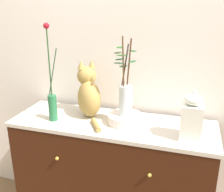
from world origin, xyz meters
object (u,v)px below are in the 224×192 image
(sideboard, at_px, (112,178))
(cat_sitting, at_px, (89,94))
(vase_slim_green, at_px, (52,100))
(jar_lidded_porcelain, at_px, (192,118))
(bowl_porcelain, at_px, (125,119))
(vase_glass_clear, at_px, (125,96))

(sideboard, relative_size, cat_sitting, 3.49)
(vase_slim_green, height_order, jar_lidded_porcelain, vase_slim_green)
(sideboard, distance_m, bowl_porcelain, 0.47)
(cat_sitting, relative_size, bowl_porcelain, 1.68)
(cat_sitting, relative_size, vase_glass_clear, 0.77)
(bowl_porcelain, height_order, vase_glass_clear, vase_glass_clear)
(vase_slim_green, relative_size, jar_lidded_porcelain, 2.13)
(sideboard, bearing_deg, bowl_porcelain, 8.93)
(vase_glass_clear, bearing_deg, cat_sitting, 168.06)
(cat_sitting, bearing_deg, vase_slim_green, -141.39)
(sideboard, height_order, vase_slim_green, vase_slim_green)
(cat_sitting, bearing_deg, bowl_porcelain, -12.08)
(sideboard, relative_size, bowl_porcelain, 5.87)
(sideboard, distance_m, jar_lidded_porcelain, 0.75)
(vase_slim_green, distance_m, vase_glass_clear, 0.48)
(bowl_porcelain, xyz_separation_m, vase_glass_clear, (-0.00, 0.00, 0.16))
(vase_glass_clear, bearing_deg, sideboard, -170.12)
(cat_sitting, bearing_deg, sideboard, -20.94)
(cat_sitting, relative_size, vase_slim_green, 0.61)
(cat_sitting, height_order, vase_slim_green, vase_slim_green)
(cat_sitting, xyz_separation_m, vase_glass_clear, (0.27, -0.06, 0.03))
(vase_slim_green, bearing_deg, cat_sitting, 38.61)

